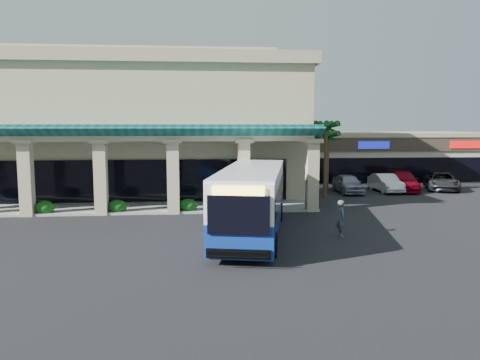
{
  "coord_description": "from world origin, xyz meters",
  "views": [
    {
      "loc": [
        -1.52,
        -24.56,
        5.59
      ],
      "look_at": [
        1.19,
        4.47,
        2.2
      ],
      "focal_mm": 35.0,
      "sensor_mm": 36.0,
      "label": 1
    }
  ],
  "objects": [
    {
      "name": "palm_1",
      "position": [
        9.5,
        14.0,
        2.9
      ],
      "size": [
        2.4,
        2.4,
        5.8
      ],
      "primitive_type": null,
      "color": "#134817",
      "rests_on": "ground"
    },
    {
      "name": "car_red",
      "position": [
        16.29,
        14.09,
        0.8
      ],
      "size": [
        3.67,
        5.94,
        1.61
      ],
      "primitive_type": "imported",
      "rotation": [
        0.0,
        0.0,
        -0.27
      ],
      "color": "maroon",
      "rests_on": "ground"
    },
    {
      "name": "car_white",
      "position": [
        14.5,
        13.57,
        0.76
      ],
      "size": [
        1.63,
        4.6,
        1.51
      ],
      "primitive_type": "imported",
      "rotation": [
        0.0,
        0.0,
        -0.01
      ],
      "color": "silver",
      "rests_on": "ground"
    },
    {
      "name": "arcade",
      "position": [
        -8.0,
        6.8,
        2.85
      ],
      "size": [
        30.0,
        6.2,
        5.7
      ],
      "primitive_type": null,
      "color": "#0C4D48",
      "rests_on": "ground"
    },
    {
      "name": "strip_mall",
      "position": [
        18.0,
        24.0,
        2.45
      ],
      "size": [
        22.5,
        12.5,
        4.9
      ],
      "primitive_type": null,
      "color": "beige",
      "rests_on": "ground"
    },
    {
      "name": "pedestrian",
      "position": [
        5.76,
        -1.86,
        0.93
      ],
      "size": [
        0.52,
        0.73,
        1.86
      ],
      "primitive_type": "imported",
      "rotation": [
        0.0,
        0.0,
        1.45
      ],
      "color": "#434E5F",
      "rests_on": "ground"
    },
    {
      "name": "ground",
      "position": [
        0.0,
        0.0,
        0.0
      ],
      "size": [
        110.0,
        110.0,
        0.0
      ],
      "primitive_type": "plane",
      "color": "black"
    },
    {
      "name": "main_building",
      "position": [
        -8.0,
        16.0,
        5.67
      ],
      "size": [
        30.8,
        14.8,
        11.35
      ],
      "primitive_type": null,
      "color": "#C1B08A",
      "rests_on": "ground"
    },
    {
      "name": "broadleaf_tree",
      "position": [
        7.5,
        19.0,
        2.41
      ],
      "size": [
        2.6,
        2.6,
        4.81
      ],
      "primitive_type": null,
      "color": "#0F440F",
      "rests_on": "ground"
    },
    {
      "name": "transit_bus",
      "position": [
        1.32,
        -1.0,
        1.73
      ],
      "size": [
        5.42,
        12.69,
        3.45
      ],
      "primitive_type": null,
      "rotation": [
        0.0,
        0.0,
        -0.21
      ],
      "color": "navy",
      "rests_on": "ground"
    },
    {
      "name": "car_silver",
      "position": [
        11.09,
        13.2,
        0.78
      ],
      "size": [
        1.96,
        4.63,
        1.56
      ],
      "primitive_type": "imported",
      "rotation": [
        0.0,
        0.0,
        -0.03
      ],
      "color": "#9597A6",
      "rests_on": "ground"
    },
    {
      "name": "car_gray",
      "position": [
        19.9,
        14.34,
        0.76
      ],
      "size": [
        4.27,
        6.0,
        1.52
      ],
      "primitive_type": "imported",
      "rotation": [
        0.0,
        0.0,
        -0.36
      ],
      "color": "#292A2D",
      "rests_on": "ground"
    },
    {
      "name": "palm_0",
      "position": [
        8.5,
        11.0,
        3.3
      ],
      "size": [
        2.4,
        2.4,
        6.6
      ],
      "primitive_type": null,
      "color": "#134817",
      "rests_on": "ground"
    }
  ]
}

